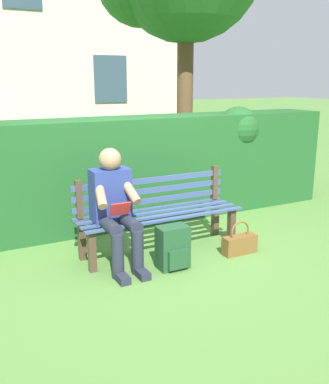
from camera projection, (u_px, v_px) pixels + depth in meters
ground at (160, 251)px, 4.70m from camera, size 60.00×60.00×0.00m
park_bench at (157, 211)px, 4.65m from camera, size 1.79×0.49×0.83m
person_seated at (115, 205)px, 4.22m from camera, size 0.44×0.73×1.16m
hedge_backdrop at (105, 171)px, 5.36m from camera, size 6.49×0.72×1.43m
building_facade at (14, 23)px, 11.31m from camera, size 8.43×2.82×6.40m
backpack at (173, 248)px, 4.23m from camera, size 0.30×0.27×0.43m
handbag at (240, 243)px, 4.60m from camera, size 0.38×0.13×0.36m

